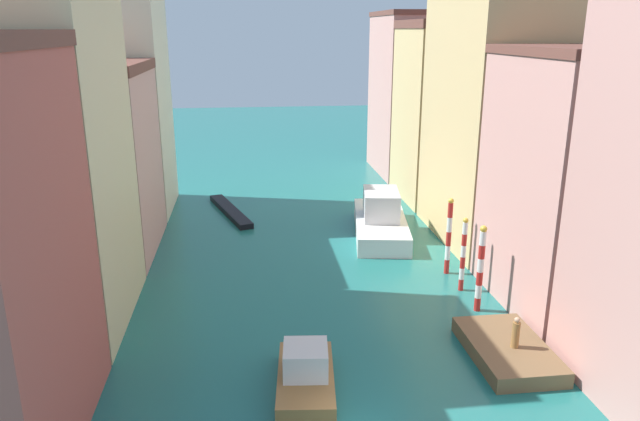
{
  "coord_description": "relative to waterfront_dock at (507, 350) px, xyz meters",
  "views": [
    {
      "loc": [
        -3.66,
        -18.2,
        14.78
      ],
      "look_at": [
        1.72,
        25.02,
        1.5
      ],
      "focal_mm": 33.44,
      "sensor_mm": 36.0,
      "label": 1
    }
  ],
  "objects": [
    {
      "name": "waterfront_dock",
      "position": [
        0.0,
        0.0,
        0.0
      ],
      "size": [
        3.43,
        5.72,
        0.74
      ],
      "color": "brown",
      "rests_on": "ground"
    },
    {
      "name": "motorboat_0",
      "position": [
        -9.67,
        -1.42,
        0.34
      ],
      "size": [
        2.88,
        5.41,
        2.03
      ],
      "color": "olive",
      "rests_on": "ground"
    },
    {
      "name": "ground_plane",
      "position": [
        -8.14,
        19.19,
        -0.37
      ],
      "size": [
        154.0,
        154.0,
        0.0
      ],
      "primitive_type": "plane",
      "color": "#1E6B66"
    },
    {
      "name": "building_left_2",
      "position": [
        -22.26,
        17.1,
        6.04
      ],
      "size": [
        8.08,
        10.59,
        12.8
      ],
      "color": "tan",
      "rests_on": "ground"
    },
    {
      "name": "building_left_1",
      "position": [
        -22.26,
        6.62,
        9.24
      ],
      "size": [
        8.08,
        10.33,
        19.2
      ],
      "color": "beige",
      "rests_on": "ground"
    },
    {
      "name": "person_on_dock",
      "position": [
        0.12,
        -0.38,
        1.07
      ],
      "size": [
        0.36,
        0.36,
        1.51
      ],
      "color": "olive",
      "rests_on": "waterfront_dock"
    },
    {
      "name": "mooring_pole_0",
      "position": [
        0.42,
        4.86,
        2.14
      ],
      "size": [
        0.38,
        0.38,
        4.91
      ],
      "color": "red",
      "rests_on": "ground"
    },
    {
      "name": "mooring_pole_1",
      "position": [
        0.45,
        7.53,
        1.92
      ],
      "size": [
        0.32,
        0.32,
        4.49
      ],
      "color": "red",
      "rests_on": "ground"
    },
    {
      "name": "gondola_black",
      "position": [
        -13.38,
        24.69,
        -0.15
      ],
      "size": [
        3.79,
        9.25,
        0.44
      ],
      "color": "black",
      "rests_on": "ground"
    },
    {
      "name": "building_right_4",
      "position": [
        5.98,
        37.98,
        7.91
      ],
      "size": [
        8.08,
        11.13,
        16.55
      ],
      "color": "tan",
      "rests_on": "ground"
    },
    {
      "name": "vaporetto_white",
      "position": [
        -2.07,
        17.97,
        0.78
      ],
      "size": [
        5.2,
        10.54,
        3.36
      ],
      "color": "white",
      "rests_on": "ground"
    },
    {
      "name": "building_right_3",
      "position": [
        5.98,
        27.53,
        7.42
      ],
      "size": [
        8.08,
        9.41,
        15.56
      ],
      "color": "#DBB77A",
      "rests_on": "ground"
    },
    {
      "name": "mooring_pole_2",
      "position": [
        0.45,
        10.11,
        2.15
      ],
      "size": [
        0.34,
        0.34,
        4.93
      ],
      "color": "red",
      "rests_on": "ground"
    },
    {
      "name": "building_left_3",
      "position": [
        -22.26,
        27.06,
        9.64
      ],
      "size": [
        8.08,
        8.76,
        20.0
      ],
      "color": "beige",
      "rests_on": "ground"
    },
    {
      "name": "building_right_2",
      "position": [
        5.98,
        16.42,
        9.23
      ],
      "size": [
        8.08,
        12.15,
        19.17
      ],
      "color": "#DBB77A",
      "rests_on": "ground"
    },
    {
      "name": "building_right_1",
      "position": [
        5.98,
        5.39,
        6.63
      ],
      "size": [
        8.08,
        9.74,
        13.99
      ],
      "color": "tan",
      "rests_on": "ground"
    }
  ]
}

